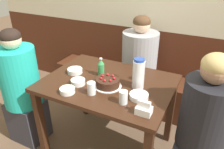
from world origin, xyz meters
name	(u,v)px	position (x,y,z in m)	size (l,w,h in m)	color
ground_plane	(109,146)	(0.00, 0.00, 0.00)	(12.00, 12.00, 0.00)	brown
back_wall	(150,7)	(0.00, 1.05, 1.25)	(4.80, 0.04, 2.50)	#4C2314
bench_seat	(138,90)	(0.00, 0.83, 0.23)	(2.32, 0.38, 0.45)	#472314
dining_table	(108,92)	(0.00, 0.00, 0.67)	(1.13, 0.85, 0.78)	#381E11
birthday_cake	(108,83)	(0.04, -0.07, 0.81)	(0.24, 0.24, 0.09)	white
water_pitcher	(138,74)	(0.27, 0.03, 0.91)	(0.10, 0.10, 0.26)	white
soju_bottle	(101,67)	(-0.11, 0.08, 0.86)	(0.06, 0.06, 0.18)	#388E4C
napkin_holder	(144,109)	(0.44, -0.29, 0.82)	(0.11, 0.08, 0.11)	white
bowl_soup_white	(75,71)	(-0.36, 0.01, 0.80)	(0.14, 0.14, 0.04)	white
bowl_rice_small	(67,90)	(-0.21, -0.31, 0.80)	(0.12, 0.12, 0.04)	white
bowl_side_dish	(78,82)	(-0.21, -0.16, 0.80)	(0.12, 0.12, 0.04)	white
bowl_sauce_shallow	(139,96)	(0.34, -0.12, 0.80)	(0.15, 0.15, 0.04)	white
glass_water_tall	(123,97)	(0.26, -0.24, 0.83)	(0.07, 0.07, 0.10)	silver
glass_tumbler_short	(139,76)	(0.23, 0.15, 0.82)	(0.06, 0.06, 0.07)	silver
glass_shot_small	(91,88)	(-0.02, -0.24, 0.83)	(0.07, 0.07, 0.10)	silver
person_teal_shirt	(202,128)	(0.83, -0.04, 0.60)	(0.36, 0.36, 1.21)	#33333D
person_pale_blue_shirt	(139,68)	(0.04, 0.68, 0.62)	(0.40, 0.40, 1.23)	#33333D
person_grey_tee	(22,90)	(-0.83, -0.25, 0.60)	(0.37, 0.37, 1.22)	#33333D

